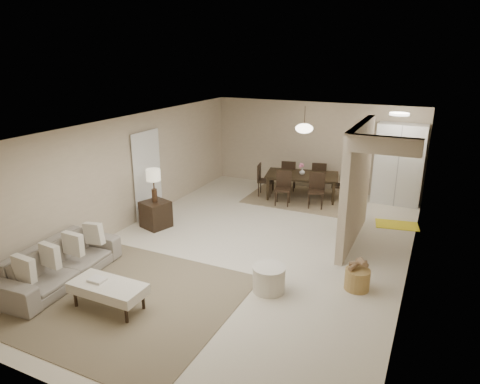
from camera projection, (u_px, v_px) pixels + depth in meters
The scene contains 22 objects.
floor at pixel (250, 248), 8.75m from camera, with size 9.00×9.00×0.00m, color beige.
ceiling at pixel (251, 126), 7.98m from camera, with size 9.00×9.00×0.00m, color white.
back_wall at pixel (315, 146), 12.23m from camera, with size 6.00×6.00×0.00m, color tan.
left_wall at pixel (129, 172), 9.58m from camera, with size 9.00×9.00×0.00m, color tan.
right_wall at pixel (415, 213), 7.15m from camera, with size 9.00×9.00×0.00m, color tan.
partition at pixel (356, 184), 8.71m from camera, with size 0.15×2.50×2.50m, color tan.
doorway at pixel (147, 175), 10.16m from camera, with size 0.04×0.90×2.04m, color black.
pantry_cabinet at pixel (399, 164), 11.04m from camera, with size 1.20×0.55×2.10m, color silver.
flush_light at pixel (399, 114), 9.80m from camera, with size 0.44×0.44×0.05m, color white.
living_rug at pixel (133, 301), 6.87m from camera, with size 3.20×3.20×0.01m, color brown.
sofa at pixel (60, 263), 7.39m from camera, with size 0.89×2.27×0.66m, color gray.
ottoman_bench at pixel (108, 289), 6.59m from camera, with size 1.20×0.55×0.43m.
side_table at pixel (156, 214), 9.71m from camera, with size 0.55×0.55×0.61m, color black.
table_lamp at pixel (153, 178), 9.44m from camera, with size 0.32×0.32×0.76m.
round_pouf at pixel (269, 279), 7.11m from camera, with size 0.56×0.56×0.44m, color silver.
wicker_basket at pixel (357, 279), 7.18m from camera, with size 0.42×0.42×0.36m, color olive.
dining_rug at pixel (301, 198), 11.72m from camera, with size 2.80×2.10×0.01m, color #7D694E.
dining_table at pixel (301, 186), 11.62m from camera, with size 1.91×1.07×0.67m, color black.
dining_chairs at pixel (302, 183), 11.59m from camera, with size 2.42×1.95×0.89m.
vase at pixel (302, 172), 11.49m from camera, with size 0.16×0.16×0.16m, color silver.
yellow_mat at pixel (397, 225), 9.89m from camera, with size 0.94×0.58×0.01m, color yellow.
pendant_light at pixel (304, 128), 11.13m from camera, with size 0.46×0.46×0.71m.
Camera 1 is at (3.21, -7.29, 3.81)m, focal length 32.00 mm.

